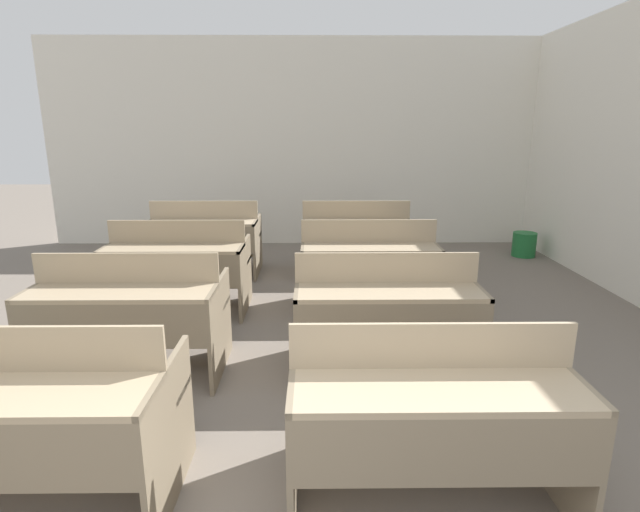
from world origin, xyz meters
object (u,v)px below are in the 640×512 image
at_px(bench_back_left, 205,236).
at_px(bench_third_left, 178,264).
at_px(bench_front_left, 26,415).
at_px(wastepaper_bin, 524,244).
at_px(bench_front_right, 430,411).
at_px(bench_second_left, 129,311).
at_px(bench_third_right, 368,263).
at_px(bench_back_right, 356,236).
at_px(bench_second_right, 386,311).

bearing_deg(bench_back_left, bench_third_left, -89.15).
bearing_deg(bench_front_left, wastepaper_bin, 48.04).
height_order(bench_front_right, wastepaper_bin, bench_front_right).
bearing_deg(bench_second_left, bench_front_right, -35.32).
bearing_deg(bench_front_left, bench_third_right, 54.84).
relative_size(bench_third_left, bench_back_right, 1.00).
xyz_separation_m(bench_front_right, bench_second_left, (-1.81, 1.28, 0.00)).
bearing_deg(bench_back_left, bench_back_right, -0.52).
height_order(bench_third_left, bench_back_left, same).
distance_m(bench_second_right, bench_back_left, 3.09).
distance_m(bench_second_left, bench_back_right, 3.06).
relative_size(bench_front_right, wastepaper_bin, 3.84).
bearing_deg(bench_front_left, bench_back_left, 90.22).
bearing_deg(bench_third_left, bench_front_right, -54.60).
bearing_deg(bench_third_right, bench_front_left, -125.16).
height_order(bench_third_right, wastepaper_bin, bench_third_right).
xyz_separation_m(bench_back_right, wastepaper_bin, (2.37, 0.83, -0.30)).
xyz_separation_m(bench_third_right, wastepaper_bin, (2.36, 2.07, -0.30)).
xyz_separation_m(bench_third_left, bench_third_right, (1.79, 0.00, 0.00)).
height_order(bench_third_right, bench_back_right, same).
distance_m(bench_back_left, bench_back_right, 1.79).
xyz_separation_m(bench_front_left, bench_second_left, (-0.01, 1.30, 0.00)).
bearing_deg(bench_third_left, bench_front_left, -90.09).
relative_size(bench_front_right, bench_back_left, 1.00).
distance_m(bench_front_left, bench_back_right, 4.18).
bearing_deg(bench_second_right, bench_front_right, -89.04).
xyz_separation_m(bench_front_left, wastepaper_bin, (4.15, 4.62, -0.30)).
relative_size(bench_front_left, bench_second_left, 1.00).
distance_m(bench_front_right, bench_back_left, 4.20).
bearing_deg(bench_front_left, bench_back_right, 64.85).
relative_size(bench_front_right, bench_third_left, 1.00).
height_order(bench_second_left, bench_second_right, same).
distance_m(bench_second_right, bench_third_right, 1.26).
bearing_deg(bench_front_left, bench_third_left, 89.91).
relative_size(bench_second_left, bench_back_right, 1.00).
distance_m(bench_front_right, bench_back_right, 3.77).
xyz_separation_m(bench_second_right, wastepaper_bin, (2.37, 3.33, -0.30)).
distance_m(bench_third_right, wastepaper_bin, 3.15).
relative_size(bench_back_right, wastepaper_bin, 3.84).
height_order(bench_second_right, bench_back_right, same).
height_order(bench_front_left, wastepaper_bin, bench_front_left).
bearing_deg(bench_third_right, bench_second_right, -90.58).
bearing_deg(wastepaper_bin, bench_second_left, -141.38).
bearing_deg(bench_front_right, bench_second_right, 90.96).
height_order(bench_back_right, wastepaper_bin, bench_back_right).
height_order(bench_second_left, bench_back_left, same).
height_order(bench_second_right, wastepaper_bin, bench_second_right).
height_order(bench_front_left, bench_front_right, same).
xyz_separation_m(bench_third_right, bench_back_left, (-1.81, 1.26, 0.00)).
distance_m(bench_front_left, bench_second_right, 2.20).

